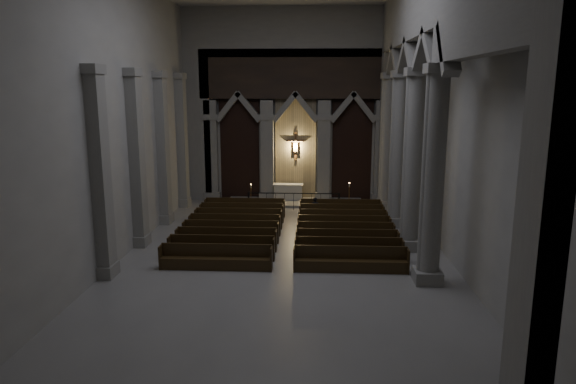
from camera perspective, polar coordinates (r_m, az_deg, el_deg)
The scene contains 11 objects.
room at distance 21.01m, azimuth -0.36°, elevation 12.65°, with size 24.00×24.10×12.00m.
sanctuary_wall at distance 32.54m, azimuth 0.85°, elevation 10.54°, with size 14.00×0.77×12.00m.
right_arcade at distance 22.72m, azimuth 14.20°, elevation 12.79°, with size 1.00×24.00×12.00m.
left_pilasters at distance 25.95m, azimuth -14.96°, elevation 3.88°, with size 0.60×13.00×8.03m.
sanctuary_step at distance 32.40m, azimuth 0.75°, elevation -1.13°, with size 8.50×2.60×0.15m, color gray.
altar at distance 32.87m, azimuth 0.01°, elevation 0.07°, with size 1.93×0.77×0.98m.
altar_rail at distance 30.49m, azimuth 0.62°, elevation -0.71°, with size 5.48×0.09×1.08m.
candle_stand_left at distance 31.54m, azimuth -4.13°, elevation -0.94°, with size 0.24×0.24×1.41m.
candle_stand_right at distance 31.35m, azimuth 6.79°, elevation -0.99°, with size 0.26×0.26×1.57m.
pews at distance 24.85m, azimuth 0.05°, elevation -4.49°, with size 9.95×9.19×1.02m.
worshipper at distance 28.27m, azimuth 3.05°, elevation -1.88°, with size 0.46×0.30×1.27m, color black.
Camera 1 is at (1.22, -20.98, 7.22)m, focal length 32.00 mm.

